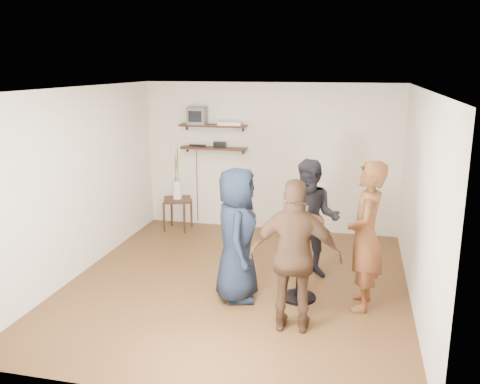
% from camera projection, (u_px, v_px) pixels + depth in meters
% --- Properties ---
extents(room, '(4.58, 5.08, 2.68)m').
position_uv_depth(room, '(237.00, 191.00, 6.56)').
color(room, '#472E17').
rests_on(room, ground).
extents(shelf_upper, '(1.20, 0.25, 0.04)m').
position_uv_depth(shelf_upper, '(213.00, 126.00, 8.90)').
color(shelf_upper, black).
rests_on(shelf_upper, room).
extents(shelf_lower, '(1.20, 0.25, 0.04)m').
position_uv_depth(shelf_lower, '(213.00, 148.00, 8.99)').
color(shelf_lower, black).
rests_on(shelf_lower, room).
extents(crt_monitor, '(0.32, 0.30, 0.30)m').
position_uv_depth(crt_monitor, '(198.00, 116.00, 8.92)').
color(crt_monitor, '#59595B').
rests_on(crt_monitor, shelf_upper).
extents(dvd_deck, '(0.40, 0.24, 0.06)m').
position_uv_depth(dvd_deck, '(230.00, 123.00, 8.81)').
color(dvd_deck, silver).
rests_on(dvd_deck, shelf_upper).
extents(radio, '(0.22, 0.10, 0.10)m').
position_uv_depth(radio, '(220.00, 145.00, 8.95)').
color(radio, black).
rests_on(radio, shelf_lower).
extents(power_strip, '(0.30, 0.05, 0.03)m').
position_uv_depth(power_strip, '(197.00, 145.00, 9.10)').
color(power_strip, black).
rests_on(power_strip, shelf_lower).
extents(side_table, '(0.61, 0.61, 0.57)m').
position_uv_depth(side_table, '(178.00, 204.00, 9.07)').
color(side_table, black).
rests_on(side_table, room).
extents(vase_lilies, '(0.20, 0.21, 1.06)m').
position_uv_depth(vase_lilies, '(177.00, 180.00, 8.96)').
color(vase_lilies, white).
rests_on(vase_lilies, side_table).
extents(drinks_table, '(0.58, 0.58, 1.05)m').
position_uv_depth(drinks_table, '(300.00, 248.00, 6.29)').
color(drinks_table, black).
rests_on(drinks_table, room).
extents(wine_glass_fl, '(0.07, 0.07, 0.22)m').
position_uv_depth(wine_glass_fl, '(295.00, 208.00, 6.14)').
color(wine_glass_fl, silver).
rests_on(wine_glass_fl, drinks_table).
extents(wine_glass_fr, '(0.06, 0.06, 0.19)m').
position_uv_depth(wine_glass_fr, '(305.00, 210.00, 6.14)').
color(wine_glass_fr, silver).
rests_on(wine_glass_fr, drinks_table).
extents(wine_glass_bl, '(0.06, 0.06, 0.19)m').
position_uv_depth(wine_glass_bl, '(300.00, 208.00, 6.22)').
color(wine_glass_bl, silver).
rests_on(wine_glass_bl, drinks_table).
extents(wine_glass_br, '(0.07, 0.07, 0.20)m').
position_uv_depth(wine_glass_br, '(303.00, 208.00, 6.18)').
color(wine_glass_br, silver).
rests_on(wine_glass_br, drinks_table).
extents(person_plaid, '(0.47, 0.69, 1.82)m').
position_uv_depth(person_plaid, '(366.00, 236.00, 6.02)').
color(person_plaid, '#AC1321').
rests_on(person_plaid, room).
extents(person_dark, '(0.85, 0.69, 1.65)m').
position_uv_depth(person_dark, '(311.00, 219.00, 6.98)').
color(person_dark, black).
rests_on(person_dark, room).
extents(person_navy, '(0.70, 0.92, 1.69)m').
position_uv_depth(person_navy, '(237.00, 235.00, 6.26)').
color(person_navy, black).
rests_on(person_navy, room).
extents(person_brown, '(1.03, 0.46, 1.72)m').
position_uv_depth(person_brown, '(295.00, 257.00, 5.50)').
color(person_brown, '#402A1B').
rests_on(person_brown, room).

